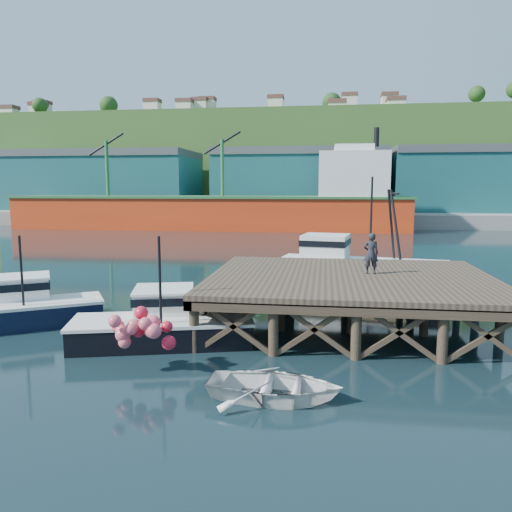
% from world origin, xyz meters
% --- Properties ---
extents(ground, '(300.00, 300.00, 0.00)m').
position_xyz_m(ground, '(0.00, 0.00, 0.00)').
color(ground, black).
rests_on(ground, ground).
extents(wharf, '(12.00, 10.00, 2.62)m').
position_xyz_m(wharf, '(5.50, -0.19, 1.94)').
color(wharf, brown).
rests_on(wharf, ground).
extents(far_quay, '(160.00, 40.00, 2.00)m').
position_xyz_m(far_quay, '(0.00, 70.00, 1.00)').
color(far_quay, gray).
rests_on(far_quay, ground).
extents(warehouse_left, '(32.00, 16.00, 9.00)m').
position_xyz_m(warehouse_left, '(-35.00, 65.00, 6.50)').
color(warehouse_left, '#1B5B5C').
rests_on(warehouse_left, far_quay).
extents(warehouse_mid, '(28.00, 16.00, 9.00)m').
position_xyz_m(warehouse_mid, '(0.00, 65.00, 6.50)').
color(warehouse_mid, '#1B5B5C').
rests_on(warehouse_mid, far_quay).
extents(warehouse_right, '(30.00, 16.00, 9.00)m').
position_xyz_m(warehouse_right, '(30.00, 65.00, 6.50)').
color(warehouse_right, '#1B5B5C').
rests_on(warehouse_right, far_quay).
extents(cargo_ship, '(55.50, 10.00, 13.75)m').
position_xyz_m(cargo_ship, '(-8.46, 48.00, 3.31)').
color(cargo_ship, red).
rests_on(cargo_ship, ground).
extents(hillside, '(220.00, 50.00, 22.00)m').
position_xyz_m(hillside, '(0.00, 100.00, 11.00)').
color(hillside, '#2D511E').
rests_on(hillside, ground).
extents(boat_navy, '(6.58, 5.22, 3.94)m').
position_xyz_m(boat_navy, '(-8.37, -2.18, 0.79)').
color(boat_navy, black).
rests_on(boat_navy, ground).
extents(boat_black, '(7.15, 5.92, 4.17)m').
position_xyz_m(boat_black, '(-1.70, -3.71, 0.76)').
color(boat_black, black).
rests_on(boat_black, ground).
extents(trawler, '(10.13, 5.10, 6.48)m').
position_xyz_m(trawler, '(6.34, 7.62, 1.33)').
color(trawler, '#D4BF89').
rests_on(trawler, ground).
extents(dinghy, '(3.94, 2.92, 0.78)m').
position_xyz_m(dinghy, '(3.06, -8.33, 0.39)').
color(dinghy, white).
rests_on(dinghy, ground).
extents(dockworker, '(0.67, 0.46, 1.80)m').
position_xyz_m(dockworker, '(6.38, 0.46, 3.02)').
color(dockworker, black).
rests_on(dockworker, wharf).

